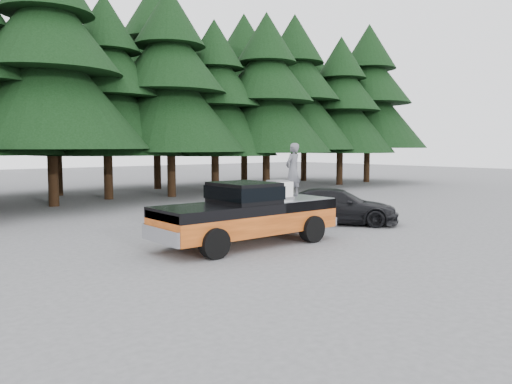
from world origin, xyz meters
TOP-DOWN VIEW (x-y plane):
  - ground at (0.00, 0.00)m, footprint 120.00×120.00m
  - pickup_truck at (0.41, 0.63)m, footprint 6.00×2.04m
  - truck_cab at (0.31, 0.63)m, footprint 1.66×1.90m
  - air_compressor at (1.70, 0.67)m, footprint 0.77×0.64m
  - man_on_bed at (2.60, 0.92)m, footprint 0.73×0.56m
  - parked_car at (5.76, 1.75)m, footprint 4.36×4.84m
  - treeline at (0.42, 17.20)m, footprint 60.15×16.05m

SIDE VIEW (x-z plane):
  - ground at x=0.00m, z-range 0.00..0.00m
  - pickup_truck at x=0.41m, z-range 0.00..1.33m
  - parked_car at x=5.76m, z-range 0.00..1.35m
  - air_compressor at x=1.70m, z-range 1.33..1.85m
  - truck_cab at x=0.31m, z-range 1.33..1.92m
  - man_on_bed at x=2.60m, z-range 1.33..3.11m
  - treeline at x=0.42m, z-range -1.03..16.47m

